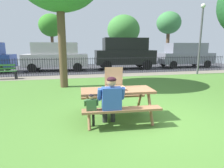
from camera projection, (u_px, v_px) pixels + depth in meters
ground at (124, 99)px, 6.77m from camera, size 28.00×12.21×0.02m
cobblestone_walkway at (100, 76)px, 11.94m from camera, size 28.00×1.40×0.01m
street_asphalt at (92, 68)px, 15.93m from camera, size 28.00×6.95×0.01m
picnic_table_foreground at (117, 96)px, 4.79m from camera, size 1.88×1.58×0.79m
pizza_box_open at (115, 84)px, 4.85m from camera, size 0.50×0.53×0.53m
adult_at_table at (111, 100)px, 4.25m from camera, size 0.62×0.61×1.19m
child_at_table at (91, 108)px, 4.18m from camera, size 0.32×0.31×0.83m
iron_fence_streetside at (98, 66)px, 12.49m from camera, size 19.41×0.03×1.11m
park_bench_left at (1, 72)px, 10.50m from camera, size 1.60×0.48×0.85m
lamp_post_walkway at (201, 33)px, 12.05m from camera, size 0.28×0.28×4.42m
parked_car_left at (56, 56)px, 14.15m from camera, size 4.70×2.17×2.08m
parked_car_center at (125, 53)px, 15.28m from camera, size 4.79×2.26×2.46m
parked_car_right at (185, 55)px, 16.53m from camera, size 4.67×2.10×2.08m
far_tree_midleft at (51, 26)px, 18.78m from camera, size 2.45×2.45×4.94m
far_tree_center at (124, 30)px, 20.47m from camera, size 3.49×3.49×5.10m
far_tree_midright at (169, 23)px, 21.47m from camera, size 2.73×2.73×5.64m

